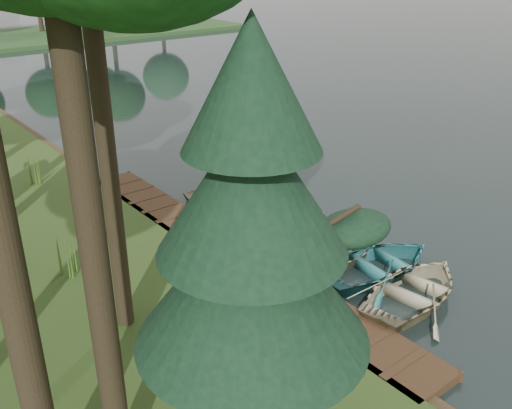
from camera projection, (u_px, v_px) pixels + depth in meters
ground at (264, 242)px, 19.05m from camera, size 300.00×300.00×0.00m
water at (382, 58)px, 50.33m from camera, size 130.00×200.00×0.05m
boardwalk at (225, 253)px, 18.07m from camera, size 1.60×16.00×0.30m
peninsula at (17, 39)px, 59.01m from camera, size 50.00×14.00×0.45m
rowboat_0 at (415, 288)px, 15.63m from camera, size 4.26×3.32×0.81m
rowboat_1 at (378, 262)px, 16.89m from camera, size 4.27×3.27×0.82m
rowboat_2 at (332, 252)px, 17.57m from camera, size 3.94×3.14×0.73m
rowboat_3 at (307, 234)px, 18.67m from camera, size 3.81×2.97×0.72m
rowboat_4 at (289, 225)px, 19.28m from camera, size 3.39×2.45×0.69m
rowboat_5 at (261, 209)px, 20.44m from camera, size 4.17×3.58×0.73m
rowboat_6 at (245, 198)px, 21.29m from camera, size 3.72×2.79×0.73m
rowboat_7 at (223, 191)px, 22.12m from camera, size 3.38×2.73×0.62m
pine_tree at (252, 225)px, 8.43m from camera, size 3.80×3.80×8.01m
reeds_0 at (200, 252)px, 16.71m from camera, size 0.60×0.60×1.07m
reeds_1 at (88, 261)px, 16.44m from camera, size 0.60×0.60×0.86m
reeds_2 at (69, 258)px, 16.37m from camera, size 0.60×0.60×1.09m
reeds_3 at (32, 171)px, 22.72m from camera, size 0.60×0.60×1.10m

